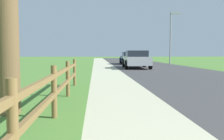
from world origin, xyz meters
name	(u,v)px	position (x,y,z in m)	size (l,w,h in m)	color
ground_plane	(113,65)	(0.00, 25.00, 0.00)	(120.00, 120.00, 0.00)	#4A7831
road_asphalt	(143,64)	(3.50, 27.00, 0.00)	(7.00, 66.00, 0.01)	#3C3C3C
curb_concrete	(84,65)	(-3.00, 27.00, 0.00)	(6.00, 66.00, 0.01)	#B5B594
grass_verge	(70,65)	(-4.50, 27.00, 0.01)	(5.00, 66.00, 0.00)	#4A7831
rail_fence	(54,88)	(-2.59, 5.43, 0.60)	(0.11, 9.43, 1.03)	brown
parked_suv_silver	(136,59)	(1.66, 20.70, 0.75)	(2.27, 4.86, 1.47)	#B7BABF
parked_car_blue	(130,58)	(2.21, 28.02, 0.73)	(2.24, 4.75, 1.39)	navy
street_lamp	(172,33)	(6.29, 25.73, 3.37)	(1.17, 0.20, 5.58)	gray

